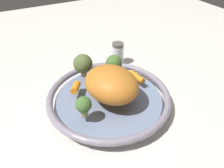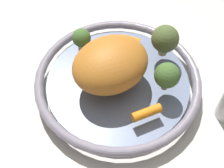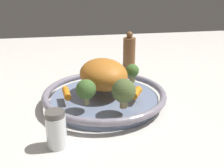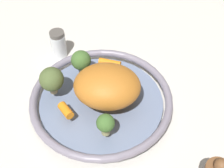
# 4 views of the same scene
# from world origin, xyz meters

# --- Properties ---
(ground_plane) EXTENTS (2.00, 2.00, 0.00)m
(ground_plane) POSITION_xyz_m (0.00, 0.00, 0.00)
(ground_plane) COLOR beige
(serving_bowl) EXTENTS (0.35, 0.35, 0.04)m
(serving_bowl) POSITION_xyz_m (0.00, 0.00, 0.02)
(serving_bowl) COLOR slate
(serving_bowl) RESTS_ON ground_plane
(roast_chicken_piece) EXTENTS (0.17, 0.18, 0.08)m
(roast_chicken_piece) POSITION_xyz_m (0.00, -0.02, 0.08)
(roast_chicken_piece) COLOR #BC6D24
(roast_chicken_piece) RESTS_ON serving_bowl
(baby_carrot_near_rim) EXTENTS (0.02, 0.06, 0.02)m
(baby_carrot_near_rim) POSITION_xyz_m (0.11, 0.02, 0.05)
(baby_carrot_near_rim) COLOR orange
(baby_carrot_near_rim) RESTS_ON serving_bowl
(baby_carrot_left) EXTENTS (0.04, 0.05, 0.02)m
(baby_carrot_left) POSITION_xyz_m (-0.08, 0.05, 0.05)
(baby_carrot_left) COLOR orange
(baby_carrot_left) RESTS_ON serving_bowl
(broccoli_floret_large) EXTENTS (0.05, 0.05, 0.06)m
(broccoli_floret_large) POSITION_xyz_m (0.06, 0.08, 0.08)
(broccoli_floret_large) COLOR tan
(broccoli_floret_large) RESTS_ON serving_bowl
(broccoli_floret_edge) EXTENTS (0.06, 0.06, 0.07)m
(broccoli_floret_edge) POSITION_xyz_m (-0.03, 0.11, 0.08)
(broccoli_floret_edge) COLOR tan
(broccoli_floret_edge) RESTS_ON serving_bowl
(broccoli_floret_mid) EXTENTS (0.04, 0.04, 0.06)m
(broccoli_floret_mid) POSITION_xyz_m (-0.09, -0.05, 0.07)
(broccoli_floret_mid) COLOR tan
(broccoli_floret_mid) RESTS_ON serving_bowl
(salt_shaker) EXTENTS (0.04, 0.04, 0.08)m
(salt_shaker) POSITION_xyz_m (0.13, 0.18, 0.04)
(salt_shaker) COLOR silver
(salt_shaker) RESTS_ON ground_plane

